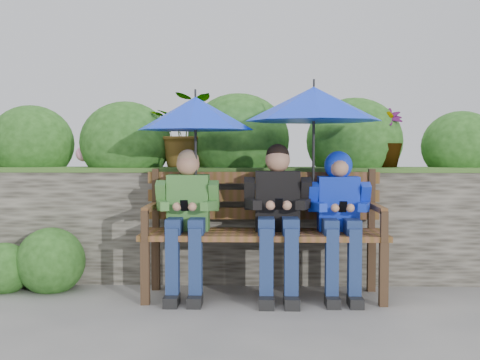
{
  "coord_description": "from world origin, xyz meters",
  "views": [
    {
      "loc": [
        0.13,
        -4.65,
        1.2
      ],
      "look_at": [
        0.0,
        0.1,
        0.95
      ],
      "focal_mm": 45.0,
      "sensor_mm": 36.0,
      "label": 1
    }
  ],
  "objects_px": {
    "boy_middle": "(278,211)",
    "boy_right": "(340,209)",
    "boy_left": "(187,213)",
    "umbrella_right": "(314,104)",
    "park_bench": "(263,224)",
    "umbrella_left": "(195,114)"
  },
  "relations": [
    {
      "from": "boy_right",
      "to": "umbrella_right",
      "type": "xyz_separation_m",
      "value": [
        -0.21,
        0.06,
        0.84
      ]
    },
    {
      "from": "boy_left",
      "to": "boy_right",
      "type": "height_order",
      "value": "boy_left"
    },
    {
      "from": "park_bench",
      "to": "boy_left",
      "type": "bearing_deg",
      "value": -171.16
    },
    {
      "from": "park_bench",
      "to": "umbrella_left",
      "type": "relative_size",
      "value": 2.08
    },
    {
      "from": "boy_left",
      "to": "park_bench",
      "type": "bearing_deg",
      "value": 8.84
    },
    {
      "from": "park_bench",
      "to": "umbrella_left",
      "type": "bearing_deg",
      "value": -175.59
    },
    {
      "from": "boy_left",
      "to": "boy_right",
      "type": "relative_size",
      "value": 1.01
    },
    {
      "from": "park_bench",
      "to": "umbrella_left",
      "type": "distance_m",
      "value": 1.05
    },
    {
      "from": "park_bench",
      "to": "boy_right",
      "type": "distance_m",
      "value": 0.63
    },
    {
      "from": "boy_left",
      "to": "boy_middle",
      "type": "relative_size",
      "value": 0.96
    },
    {
      "from": "park_bench",
      "to": "boy_middle",
      "type": "bearing_deg",
      "value": -41.11
    },
    {
      "from": "boy_right",
      "to": "umbrella_right",
      "type": "bearing_deg",
      "value": 164.74
    },
    {
      "from": "umbrella_left",
      "to": "umbrella_right",
      "type": "distance_m",
      "value": 0.95
    },
    {
      "from": "boy_middle",
      "to": "boy_right",
      "type": "bearing_deg",
      "value": 2.19
    },
    {
      "from": "boy_middle",
      "to": "boy_right",
      "type": "relative_size",
      "value": 1.05
    },
    {
      "from": "park_bench",
      "to": "umbrella_right",
      "type": "height_order",
      "value": "umbrella_right"
    },
    {
      "from": "boy_right",
      "to": "umbrella_right",
      "type": "relative_size",
      "value": 1.07
    },
    {
      "from": "boy_middle",
      "to": "park_bench",
      "type": "bearing_deg",
      "value": 138.89
    },
    {
      "from": "boy_left",
      "to": "umbrella_right",
      "type": "bearing_deg",
      "value": 3.97
    },
    {
      "from": "boy_left",
      "to": "boy_middle",
      "type": "bearing_deg",
      "value": -0.36
    },
    {
      "from": "boy_left",
      "to": "umbrella_right",
      "type": "distance_m",
      "value": 1.34
    },
    {
      "from": "park_bench",
      "to": "boy_right",
      "type": "xyz_separation_m",
      "value": [
        0.61,
        -0.08,
        0.13
      ]
    }
  ]
}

